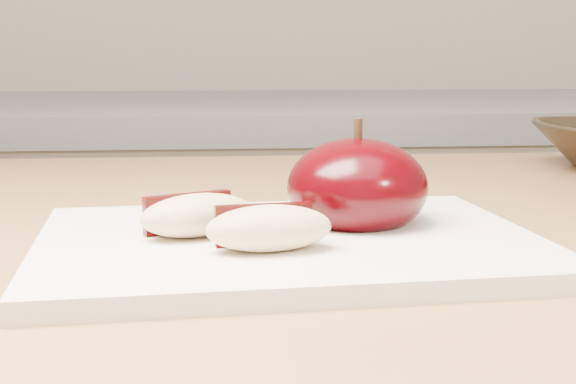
{
  "coord_description": "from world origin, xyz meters",
  "views": [
    {
      "loc": [
        0.03,
        -0.07,
        1.02
      ],
      "look_at": [
        0.07,
        0.38,
        0.94
      ],
      "focal_mm": 50.0,
      "sensor_mm": 36.0,
      "label": 1
    }
  ],
  "objects": [
    {
      "name": "cutting_board",
      "position": [
        0.07,
        0.38,
        0.91
      ],
      "size": [
        0.3,
        0.23,
        0.01
      ],
      "primitive_type": "cube",
      "rotation": [
        0.0,
        0.0,
        0.08
      ],
      "color": "silver",
      "rests_on": "island_counter"
    },
    {
      "name": "back_cabinet",
      "position": [
        0.0,
        1.2,
        0.47
      ],
      "size": [
        2.4,
        0.62,
        0.94
      ],
      "color": "silver",
      "rests_on": "ground"
    },
    {
      "name": "apple_wedge_b",
      "position": [
        0.06,
        0.35,
        0.92
      ],
      "size": [
        0.07,
        0.04,
        0.02
      ],
      "rotation": [
        0.0,
        0.0,
        0.14
      ],
      "color": "#D5BC87",
      "rests_on": "cutting_board"
    },
    {
      "name": "apple_half",
      "position": [
        0.12,
        0.41,
        0.93
      ],
      "size": [
        0.09,
        0.09,
        0.07
      ],
      "rotation": [
        0.0,
        0.0,
        -0.02
      ],
      "color": "black",
      "rests_on": "cutting_board"
    },
    {
      "name": "apple_wedge_a",
      "position": [
        0.02,
        0.38,
        0.92
      ],
      "size": [
        0.08,
        0.06,
        0.02
      ],
      "rotation": [
        0.0,
        0.0,
        0.43
      ],
      "color": "#D5BC87",
      "rests_on": "cutting_board"
    }
  ]
}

